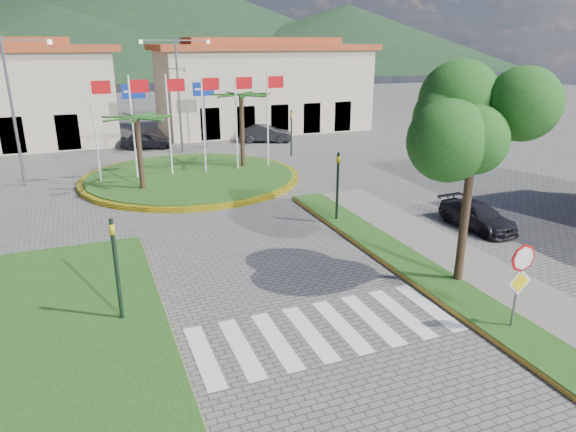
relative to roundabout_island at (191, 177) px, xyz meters
name	(u,v)px	position (x,y,z in m)	size (l,w,h in m)	color
ground	(403,423)	(0.00, -22.00, -0.17)	(160.00, 160.00, 0.00)	#5E5B59
sidewalk_right	(540,321)	(6.00, -20.00, -0.10)	(4.00, 28.00, 0.15)	gray
verge_right	(508,329)	(4.80, -20.00, -0.08)	(1.60, 28.00, 0.18)	#204915
median_left	(75,338)	(-6.50, -16.00, -0.08)	(5.00, 14.00, 0.18)	#204915
crosswalk	(322,330)	(0.00, -18.00, -0.17)	(8.00, 3.00, 0.01)	silver
roundabout_island	(191,177)	(0.00, 0.00, 0.00)	(12.70, 12.70, 6.00)	yellow
stop_sign	(520,274)	(4.90, -20.04, 1.62)	(0.80, 0.11, 2.65)	slate
deciduous_tree	(475,130)	(5.50, -17.00, 5.00)	(3.60, 3.60, 6.80)	black
traffic_light_left	(116,261)	(-5.20, -15.50, 1.77)	(0.15, 0.18, 3.20)	black
traffic_light_right	(338,181)	(4.50, -10.00, 1.77)	(0.15, 0.18, 3.20)	black
traffic_light_far	(291,128)	(8.00, 4.00, 1.77)	(0.18, 0.15, 3.20)	black
direction_sign_west	(134,104)	(-2.00, 8.97, 3.36)	(1.60, 0.14, 5.20)	slate
direction_sign_east	(204,101)	(3.00, 8.97, 3.36)	(1.60, 0.14, 5.20)	slate
street_lamp_centre	(178,90)	(1.00, 8.00, 4.32)	(4.80, 0.16, 8.00)	slate
street_lamp_west	(12,105)	(-9.00, 2.00, 4.32)	(4.80, 0.16, 8.00)	slate
building_right	(262,86)	(10.00, 16.00, 3.73)	(19.08, 9.54, 8.05)	#BEAE90
hill_far_mid	(143,15)	(15.00, 138.00, 14.83)	(180.00, 180.00, 30.00)	black
hill_far_east	(347,37)	(70.00, 113.00, 8.83)	(120.00, 120.00, 18.00)	black
hill_near_back	(51,40)	(-10.00, 108.00, 7.83)	(110.00, 110.00, 16.00)	black
white_van	(38,140)	(-8.90, 13.81, 0.39)	(1.87, 4.06, 1.13)	white
car_dark_a	(146,140)	(-1.26, 10.44, 0.47)	(1.52, 3.78, 1.29)	black
car_dark_b	(266,134)	(8.02, 9.54, 0.52)	(1.46, 4.19, 1.38)	black
car_side_right	(477,216)	(9.85, -12.90, 0.38)	(1.55, 3.81, 1.11)	black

